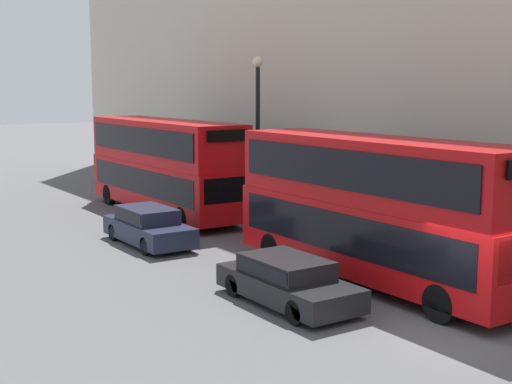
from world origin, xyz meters
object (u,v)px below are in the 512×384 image
at_px(bus_second_in_queue, 165,163).
at_px(car_hatchback, 148,225).
at_px(car_dark_sedan, 287,279).
at_px(pedestrian, 220,193).
at_px(bus_leading, 375,204).

bearing_deg(bus_second_in_queue, car_hatchback, -122.02).
height_order(bus_second_in_queue, car_dark_sedan, bus_second_in_queue).
height_order(car_dark_sedan, pedestrian, pedestrian).
bearing_deg(car_hatchback, car_dark_sedan, -90.00).
bearing_deg(pedestrian, car_hatchback, -141.20).
relative_size(bus_leading, pedestrian, 5.73).
bearing_deg(car_dark_sedan, bus_second_in_queue, 76.52).
xyz_separation_m(car_dark_sedan, pedestrian, (5.95, 13.53, 0.16)).
xyz_separation_m(bus_second_in_queue, car_dark_sedan, (-3.40, -14.18, -1.69)).
relative_size(bus_leading, car_hatchback, 2.33).
distance_m(car_dark_sedan, pedestrian, 14.78).
distance_m(bus_second_in_queue, car_dark_sedan, 14.68).
height_order(car_dark_sedan, car_hatchback, car_hatchback).
bearing_deg(pedestrian, bus_second_in_queue, 165.69).
relative_size(bus_leading, car_dark_sedan, 2.33).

